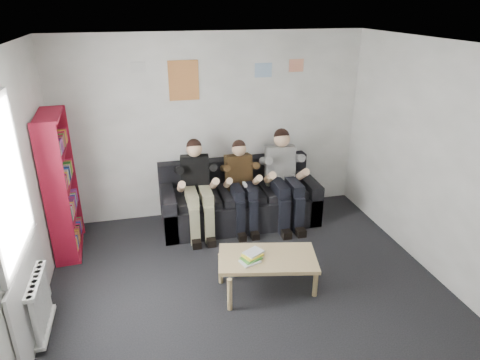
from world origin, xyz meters
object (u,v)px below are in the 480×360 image
(sofa, at_px, (239,201))
(bookshelf, at_px, (61,186))
(person_left, at_px, (198,189))
(person_middle, at_px, (242,186))
(person_right, at_px, (284,179))
(coffee_table, at_px, (267,261))

(sofa, distance_m, bookshelf, 2.46)
(person_left, distance_m, person_middle, 0.63)
(bookshelf, distance_m, person_right, 3.01)
(coffee_table, bearing_deg, person_left, 110.20)
(sofa, xyz_separation_m, person_middle, (0.00, -0.20, 0.33))
(person_left, bearing_deg, sofa, 24.44)
(sofa, relative_size, person_middle, 1.78)
(person_left, height_order, person_right, person_right)
(sofa, bearing_deg, person_left, -162.19)
(person_middle, relative_size, person_right, 0.92)
(coffee_table, height_order, person_left, person_left)
(bookshelf, xyz_separation_m, person_left, (1.73, 0.07, -0.26))
(coffee_table, bearing_deg, person_middle, 87.10)
(sofa, height_order, person_right, person_right)
(person_right, bearing_deg, bookshelf, -169.62)
(sofa, height_order, bookshelf, bookshelf)
(person_left, bearing_deg, coffee_table, -63.16)
(person_right, bearing_deg, sofa, 171.06)
(bookshelf, height_order, person_middle, bookshelf)
(coffee_table, height_order, person_right, person_right)
(person_middle, bearing_deg, bookshelf, 178.02)
(bookshelf, xyz_separation_m, person_right, (3.00, 0.06, -0.23))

